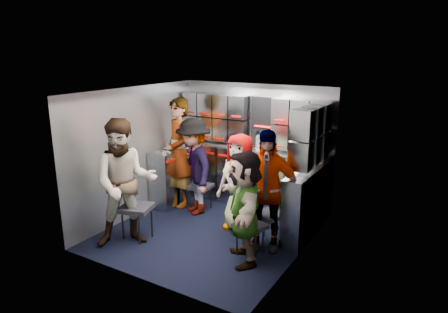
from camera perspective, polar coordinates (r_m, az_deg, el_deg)
The scene contains 29 objects.
floor at distance 6.13m, azimuth -2.00°, elevation -10.65°, with size 3.00×3.00×0.00m, color black.
wall_back at distance 7.01m, azimuth 4.55°, elevation 1.78°, with size 2.80×0.04×2.10m, color #92979F.
wall_left at distance 6.59m, azimuth -12.39°, elevation 0.59°, with size 0.04×3.00×2.10m, color #92979F.
wall_right at distance 5.16m, azimuth 11.12°, elevation -3.40°, with size 0.04×3.00×2.10m, color #92979F.
ceiling at distance 5.55m, azimuth -2.20°, elevation 9.28°, with size 2.80×3.00×0.02m, color silver.
cart_bank_back at distance 6.98m, azimuth 3.69°, elevation -3.00°, with size 2.68×0.38×0.99m, color #8F959D.
cart_bank_left at distance 7.01m, azimuth -7.77°, elevation -3.02°, with size 0.38×0.76×0.99m, color #8F959D.
counter at distance 6.84m, azimuth 3.76°, elevation 1.15°, with size 2.68×0.42×0.03m, color #B7B9BE.
locker_bank_back at distance 6.79m, azimuth 4.06°, elevation 5.14°, with size 2.68×0.28×0.82m, color #8F959D.
locker_bank_right at distance 5.73m, azimuth 12.32°, elevation 2.96°, with size 0.28×1.00×0.82m, color #8F959D.
right_cabinet at distance 5.93m, azimuth 11.47°, elevation -6.61°, with size 0.28×1.20×1.00m, color #8F959D.
coffee_niche at distance 6.77m, azimuth 5.65°, elevation 4.90°, with size 0.46×0.16×0.84m, color black, non-canonical shape.
red_latch_strip at distance 6.70m, azimuth 2.96°, elevation -0.33°, with size 2.60×0.02×0.03m, color #920802.
jump_seat_near_left at distance 5.89m, azimuth -12.41°, elevation -7.40°, with size 0.52×0.51×0.50m.
jump_seat_mid_left at distance 6.82m, azimuth -3.37°, elevation -4.45°, with size 0.40×0.38×0.43m.
jump_seat_center at distance 6.25m, azimuth 3.04°, elevation -6.50°, with size 0.43×0.42×0.41m.
jump_seat_mid_right at distance 5.71m, azimuth 6.57°, elevation -8.45°, with size 0.48×0.47×0.44m.
jump_seat_near_right at distance 5.35m, azimuth 3.78°, elevation -10.11°, with size 0.45×0.44×0.44m.
attendant_standing at distance 6.88m, azimuth -6.49°, elevation 0.55°, with size 0.69×0.45×1.89m, color black.
attendant_arc_a at distance 5.61m, azimuth -13.91°, elevation -3.71°, with size 0.87×0.68×1.79m, color black.
attendant_arc_b at distance 6.55m, azimuth -4.31°, elevation -1.45°, with size 1.03×0.59×1.60m, color black.
attendant_arc_c at distance 5.97m, azimuth 2.28°, elevation -3.69°, with size 0.72×0.47×1.48m, color black.
attendant_arc_d at distance 5.39m, azimuth 5.91°, elevation -4.80°, with size 0.98×0.41×1.67m, color black.
attendant_arc_e at distance 5.06m, azimuth 2.91°, elevation -7.23°, with size 1.37×0.44×1.48m, color black.
bottle_left at distance 7.28m, azimuth -3.63°, elevation 3.13°, with size 0.06×0.06×0.25m, color white.
bottle_mid at distance 6.69m, azimuth 4.86°, elevation 1.96°, with size 0.07×0.07×0.23m, color white.
bottle_right at distance 6.43m, azimuth 10.47°, elevation 1.17°, with size 0.06×0.06×0.22m, color white.
cup_left at distance 7.39m, azimuth -4.91°, elevation 2.72°, with size 0.08×0.08×0.10m, color tan.
cup_right at distance 6.32m, azimuth 13.55°, elevation 0.21°, with size 0.08×0.08×0.10m, color tan.
Camera 1 is at (3.00, -4.63, 2.67)m, focal length 32.00 mm.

